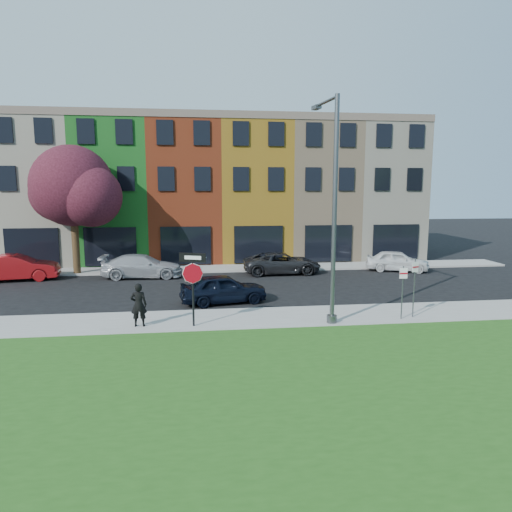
{
  "coord_description": "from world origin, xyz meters",
  "views": [
    {
      "loc": [
        -4.03,
        -15.09,
        5.43
      ],
      "look_at": [
        -1.67,
        4.0,
        2.53
      ],
      "focal_mm": 32.0,
      "sensor_mm": 36.0,
      "label": 1
    }
  ],
  "objects": [
    {
      "name": "ground",
      "position": [
        0.0,
        0.0,
        0.0
      ],
      "size": [
        120.0,
        120.0,
        0.0
      ],
      "primitive_type": "plane",
      "color": "black",
      "rests_on": "ground"
    },
    {
      "name": "sidewalk_near",
      "position": [
        2.0,
        3.0,
        0.06
      ],
      "size": [
        40.0,
        3.0,
        0.12
      ],
      "primitive_type": "cube",
      "color": "gray",
      "rests_on": "ground"
    },
    {
      "name": "sidewalk_far",
      "position": [
        -3.0,
        15.0,
        0.06
      ],
      "size": [
        40.0,
        2.4,
        0.12
      ],
      "primitive_type": "cube",
      "color": "gray",
      "rests_on": "ground"
    },
    {
      "name": "rowhouse_block",
      "position": [
        -2.5,
        21.18,
        4.99
      ],
      "size": [
        30.0,
        10.12,
        10.0
      ],
      "color": "beige",
      "rests_on": "ground"
    },
    {
      "name": "stop_sign",
      "position": [
        -4.34,
        2.12,
        2.15
      ],
      "size": [
        1.01,
        0.38,
        2.85
      ],
      "rotation": [
        0.0,
        0.0,
        -0.33
      ],
      "color": "black",
      "rests_on": "sidewalk_near"
    },
    {
      "name": "man",
      "position": [
        -6.42,
        2.35,
        0.97
      ],
      "size": [
        0.62,
        0.41,
        1.69
      ],
      "primitive_type": "imported",
      "rotation": [
        0.0,
        0.0,
        3.14
      ],
      "color": "black",
      "rests_on": "sidewalk_near"
    },
    {
      "name": "sedan_near",
      "position": [
        -2.98,
        6.03,
        0.69
      ],
      "size": [
        3.03,
        4.63,
        1.39
      ],
      "primitive_type": "imported",
      "rotation": [
        0.0,
        0.0,
        1.75
      ],
      "color": "black",
      "rests_on": "ground"
    },
    {
      "name": "parked_car_red",
      "position": [
        -14.77,
        12.77,
        0.77
      ],
      "size": [
        3.0,
        5.15,
        1.54
      ],
      "primitive_type": "imported",
      "rotation": [
        0.0,
        0.0,
        1.72
      ],
      "color": "maroon",
      "rests_on": "ground"
    },
    {
      "name": "parked_car_silver",
      "position": [
        -7.56,
        12.78,
        0.7
      ],
      "size": [
        2.13,
        4.92,
        1.41
      ],
      "primitive_type": "imported",
      "rotation": [
        0.0,
        0.0,
        1.55
      ],
      "color": "#A6A6AA",
      "rests_on": "ground"
    },
    {
      "name": "parked_car_dark",
      "position": [
        1.11,
        13.02,
        0.68
      ],
      "size": [
        2.52,
        5.02,
        1.36
      ],
      "primitive_type": "imported",
      "rotation": [
        0.0,
        0.0,
        1.6
      ],
      "color": "black",
      "rests_on": "ground"
    },
    {
      "name": "parked_car_white",
      "position": [
        8.76,
        13.0,
        0.68
      ],
      "size": [
        4.17,
        5.02,
        1.36
      ],
      "primitive_type": "imported",
      "rotation": [
        0.0,
        0.0,
        1.22
      ],
      "color": "silver",
      "rests_on": "ground"
    },
    {
      "name": "street_lamp",
      "position": [
        1.07,
        2.1,
        4.52
      ],
      "size": [
        0.61,
        2.57,
        8.73
      ],
      "rotation": [
        0.0,
        0.0,
        0.12
      ],
      "color": "#4C4E51",
      "rests_on": "sidewalk_near"
    },
    {
      "name": "parking_sign_a",
      "position": [
        4.64,
        2.25,
        1.63
      ],
      "size": [
        0.31,
        0.14,
        2.45
      ],
      "rotation": [
        0.0,
        0.0,
        0.32
      ],
      "color": "#4C4E51",
      "rests_on": "sidewalk_near"
    },
    {
      "name": "parking_sign_b",
      "position": [
        4.06,
        2.05,
        1.49
      ],
      "size": [
        0.32,
        0.09,
        2.2
      ],
      "rotation": [
        0.0,
        0.0,
        -0.06
      ],
      "color": "#4C4E51",
      "rests_on": "sidewalk_near"
    },
    {
      "name": "tree_purple",
      "position": [
        -11.63,
        14.25,
        5.39
      ],
      "size": [
        5.92,
        5.18,
        7.87
      ],
      "color": "#302010",
      "rests_on": "sidewalk_far"
    }
  ]
}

